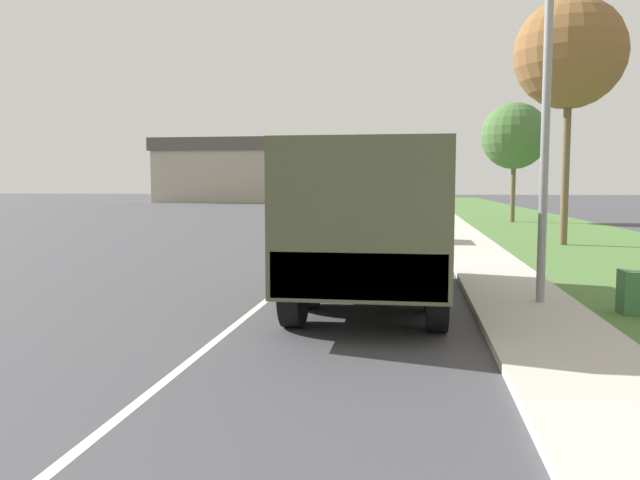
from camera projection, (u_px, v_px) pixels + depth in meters
ground_plane at (370, 218)px, 38.33m from camera, size 180.00×180.00×0.00m
lane_centre_stripe at (370, 218)px, 38.33m from camera, size 0.12×120.00×0.00m
sidewalk_right at (444, 218)px, 37.66m from camera, size 1.80×120.00×0.12m
grass_strip_right at (519, 219)px, 37.02m from camera, size 7.00×120.00×0.02m
military_truck at (373, 216)px, 10.89m from camera, size 2.37×6.52×2.71m
car_nearest_ahead at (388, 224)px, 22.05m from camera, size 1.87×4.54×1.56m
car_second_ahead at (336, 209)px, 33.17m from camera, size 1.73×4.25×1.74m
car_third_ahead at (360, 203)px, 49.06m from camera, size 1.80×4.15×1.41m
lamp_post at (536, 25)px, 10.15m from camera, size 1.69×0.24×7.77m
tree_mid_right at (570, 54)px, 20.93m from camera, size 3.70×3.70×8.31m
tree_far_right at (514, 136)px, 34.02m from camera, size 3.61×3.61×6.51m
utility_box at (638, 292)px, 9.98m from camera, size 0.55×0.45×0.70m
building_distant at (235, 171)px, 75.60m from camera, size 17.36×11.87×7.39m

